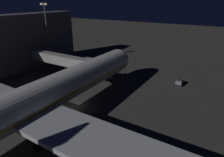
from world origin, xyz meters
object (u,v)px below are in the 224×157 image
airliner_at_gate (27,105)px  traffic_cone_nose_starboard (115,74)px  apron_floodlight_mast (47,31)px  baggage_tug_lead (180,82)px  traffic_cone_nose_port (128,77)px  jet_bridge (66,61)px

airliner_at_gate → traffic_cone_nose_starboard: 31.19m
airliner_at_gate → apron_floodlight_mast: size_ratio=3.21×
airliner_at_gate → baggage_tug_lead: 37.52m
apron_floodlight_mast → traffic_cone_nose_port: apron_floodlight_mast is taller
apron_floodlight_mast → jet_bridge: bearing=154.4°
apron_floodlight_mast → traffic_cone_nose_starboard: 26.02m
airliner_at_gate → jet_bridge: size_ratio=2.98×
baggage_tug_lead → traffic_cone_nose_starboard: 18.21m
airliner_at_gate → jet_bridge: bearing=-60.9°
airliner_at_gate → baggage_tug_lead: (-15.74, -33.73, -4.66)m
traffic_cone_nose_starboard → airliner_at_gate: bearing=94.1°
apron_floodlight_mast → traffic_cone_nose_starboard: size_ratio=36.06×
jet_bridge → traffic_cone_nose_port: 17.75m
traffic_cone_nose_port → baggage_tug_lead: bearing=-167.3°
airliner_at_gate → traffic_cone_nose_starboard: (2.20, -30.68, -5.16)m
apron_floodlight_mast → baggage_tug_lead: bearing=-171.3°
jet_bridge → apron_floodlight_mast: (13.97, -6.68, 5.84)m
airliner_at_gate → apron_floodlight_mast: bearing=-47.1°
airliner_at_gate → baggage_tug_lead: size_ratio=24.44×
airliner_at_gate → jet_bridge: airliner_at_gate is taller
traffic_cone_nose_starboard → jet_bridge: bearing=46.8°
traffic_cone_nose_port → airliner_at_gate: bearing=85.9°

